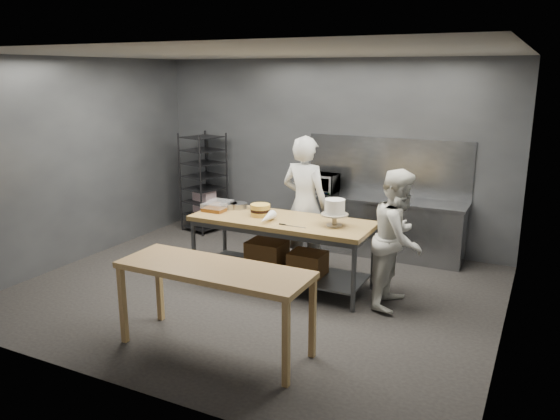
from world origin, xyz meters
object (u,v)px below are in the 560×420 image
at_px(near_counter, 214,275).
at_px(chef_right, 398,239).
at_px(frosted_cake_stand, 335,209).
at_px(layer_cake, 260,210).
at_px(speed_rack, 204,183).
at_px(microwave, 320,183).
at_px(chef_behind, 305,205).
at_px(work_table, 282,244).

bearing_deg(near_counter, chef_right, 54.89).
height_order(frosted_cake_stand, layer_cake, frosted_cake_stand).
height_order(speed_rack, microwave, speed_rack).
height_order(chef_behind, layer_cake, chef_behind).
bearing_deg(chef_right, frosted_cake_stand, 96.26).
bearing_deg(layer_cake, chef_right, 1.69).
distance_m(work_table, frosted_cake_stand, 0.93).
distance_m(chef_right, layer_cake, 1.86).
distance_m(work_table, near_counter, 1.91).
xyz_separation_m(work_table, near_counter, (0.17, -1.89, 0.24)).
relative_size(work_table, chef_right, 1.42).
relative_size(speed_rack, layer_cake, 6.68).
relative_size(speed_rack, chef_behind, 0.90).
bearing_deg(near_counter, frosted_cake_stand, 73.06).
bearing_deg(chef_behind, layer_cake, 68.23).
bearing_deg(chef_right, microwave, 45.59).
relative_size(chef_behind, layer_cake, 7.42).
height_order(chef_right, frosted_cake_stand, chef_right).
xyz_separation_m(chef_behind, layer_cake, (-0.36, -0.64, 0.03)).
height_order(work_table, chef_behind, chef_behind).
bearing_deg(chef_right, chef_behind, 69.52).
relative_size(chef_behind, frosted_cake_stand, 5.69).
relative_size(near_counter, layer_cake, 7.63).
xyz_separation_m(work_table, frosted_cake_stand, (0.73, -0.03, 0.57)).
bearing_deg(work_table, speed_rack, 144.37).
bearing_deg(frosted_cake_stand, near_counter, -106.94).
xyz_separation_m(near_counter, speed_rack, (-2.59, 3.63, 0.04)).
relative_size(speed_rack, frosted_cake_stand, 5.12).
height_order(microwave, layer_cake, microwave).
bearing_deg(speed_rack, chef_right, -23.19).
distance_m(speed_rack, microwave, 2.22).
xyz_separation_m(work_table, chef_behind, (0.04, 0.63, 0.40)).
xyz_separation_m(speed_rack, microwave, (2.21, 0.08, 0.19)).
xyz_separation_m(chef_behind, frosted_cake_stand, (0.69, -0.66, 0.17)).
height_order(chef_right, microwave, chef_right).
relative_size(near_counter, frosted_cake_stand, 5.85).
height_order(work_table, chef_right, chef_right).
xyz_separation_m(chef_behind, chef_right, (1.49, -0.59, -0.13)).
height_order(speed_rack, layer_cake, speed_rack).
height_order(speed_rack, chef_right, speed_rack).
bearing_deg(chef_behind, work_table, 94.25).
relative_size(work_table, near_counter, 1.20).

